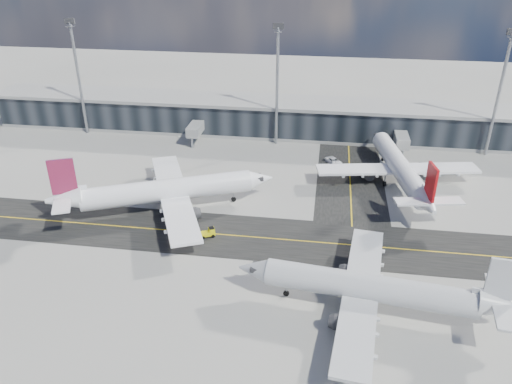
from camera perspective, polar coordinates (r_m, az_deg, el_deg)
ground at (r=83.41m, az=-1.42°, el=-6.57°), size 300.00×300.00×0.00m
taxiway_lanes at (r=91.94m, az=2.12°, el=-3.07°), size 180.00×63.00×0.03m
terminal_concourse at (r=130.73m, az=2.69°, el=8.39°), size 152.00×19.80×8.80m
floodlight_masts at (r=120.78m, az=2.44°, el=12.50°), size 102.50×0.70×28.90m
airliner_af at (r=94.34m, az=-10.44°, el=0.14°), size 40.08×34.62×12.43m
airliner_redtail at (r=106.65m, az=16.16°, el=2.65°), size 34.00×39.67×11.78m
airliner_near at (r=70.85m, az=13.21°, el=-10.70°), size 38.07×32.53×11.27m
baggage_tug at (r=86.64m, az=-5.44°, el=-4.63°), size 2.89×2.26×1.64m
service_van at (r=114.95m, az=8.90°, el=3.50°), size 4.58×5.31×1.36m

